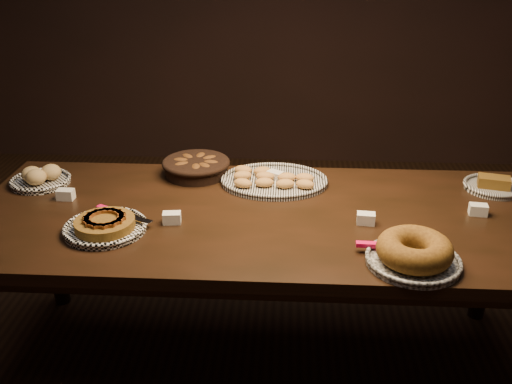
# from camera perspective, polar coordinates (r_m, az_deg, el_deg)

# --- Properties ---
(ground) EXTENTS (5.00, 5.00, 0.00)m
(ground) POSITION_cam_1_polar(r_m,az_deg,el_deg) (2.75, 0.59, -16.20)
(ground) COLOR black
(ground) RESTS_ON ground
(buffet_table) EXTENTS (2.40, 1.00, 0.75)m
(buffet_table) POSITION_cam_1_polar(r_m,az_deg,el_deg) (2.36, 0.66, -3.70)
(buffet_table) COLOR black
(buffet_table) RESTS_ON ground
(apple_tart_plate) EXTENTS (0.34, 0.32, 0.06)m
(apple_tart_plate) POSITION_cam_1_polar(r_m,az_deg,el_deg) (2.26, -14.84, -3.23)
(apple_tart_plate) COLOR white
(apple_tart_plate) RESTS_ON buffet_table
(madeleine_platter) EXTENTS (0.48, 0.39, 0.05)m
(madeleine_platter) POSITION_cam_1_polar(r_m,az_deg,el_deg) (2.58, 1.71, 1.22)
(madeleine_platter) COLOR black
(madeleine_platter) RESTS_ON buffet_table
(bundt_cake_plate) EXTENTS (0.36, 0.34, 0.10)m
(bundt_cake_plate) POSITION_cam_1_polar(r_m,az_deg,el_deg) (2.04, 15.50, -5.89)
(bundt_cake_plate) COLOR black
(bundt_cake_plate) RESTS_ON buffet_table
(croissant_basket) EXTENTS (0.32, 0.32, 0.08)m
(croissant_basket) POSITION_cam_1_polar(r_m,az_deg,el_deg) (2.68, -6.00, 2.64)
(croissant_basket) COLOR black
(croissant_basket) RESTS_ON buffet_table
(bread_roll_plate) EXTENTS (0.27, 0.27, 0.08)m
(bread_roll_plate) POSITION_cam_1_polar(r_m,az_deg,el_deg) (2.75, -20.78, 1.34)
(bread_roll_plate) COLOR white
(bread_roll_plate) RESTS_ON buffet_table
(loaf_plate) EXTENTS (0.26, 0.26, 0.06)m
(loaf_plate) POSITION_cam_1_polar(r_m,az_deg,el_deg) (2.74, 22.64, 0.61)
(loaf_plate) COLOR black
(loaf_plate) RESTS_ON buffet_table
(tent_cards) EXTENTS (1.79, 0.50, 0.04)m
(tent_cards) POSITION_cam_1_polar(r_m,az_deg,el_deg) (2.36, 1.32, -1.04)
(tent_cards) COLOR white
(tent_cards) RESTS_ON buffet_table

